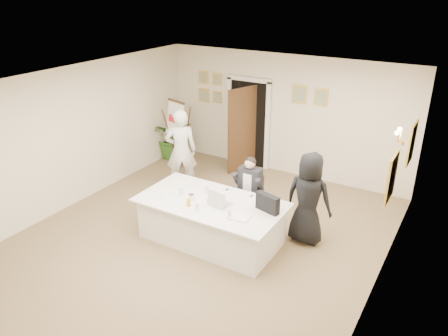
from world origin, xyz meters
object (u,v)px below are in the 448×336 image
laptop (220,196)px  steel_jug (191,197)px  oj_glass (189,203)px  flip_chart (179,137)px  paper_stack (239,217)px  seated_man (249,190)px  standing_man (181,151)px  laptop_bag (268,203)px  standing_woman (308,199)px  conference_table (211,221)px  potted_palm (173,135)px

laptop → steel_jug: size_ratio=3.38×
oj_glass → steel_jug: oj_glass is taller
flip_chart → paper_stack: (3.16, -2.65, 0.02)m
seated_man → oj_glass: 1.35m
oj_glass → flip_chart: bearing=129.1°
steel_jug → seated_man: bearing=61.4°
seated_man → flip_chart: bearing=139.5°
flip_chart → laptop: (2.63, -2.38, 0.15)m
standing_man → oj_glass: 2.25m
standing_man → steel_jug: bearing=94.9°
laptop_bag → laptop: bearing=-152.5°
paper_stack → flip_chart: bearing=140.0°
standing_woman → oj_glass: 2.06m
standing_woman → paper_stack: (-0.74, -1.11, -0.04)m
laptop → steel_jug: bearing=-154.7°
standing_man → standing_woman: size_ratio=1.09×
conference_table → laptop_bag: laptop_bag is taller
standing_woman → paper_stack: bearing=56.6°
paper_stack → steel_jug: size_ratio=3.01×
paper_stack → oj_glass: 0.94m
standing_woman → laptop_bag: size_ratio=3.87×
conference_table → paper_stack: size_ratio=7.65×
paper_stack → laptop: bearing=152.9°
steel_jug → conference_table: bearing=23.0°
conference_table → paper_stack: bearing=-19.8°
laptop_bag → standing_woman: bearing=70.5°
standing_woman → paper_stack: 1.33m
laptop_bag → oj_glass: size_ratio=3.32×
oj_glass → steel_jug: bearing=113.0°
seated_man → laptop_bag: (0.73, -0.72, 0.26)m
conference_table → seated_man: size_ratio=1.90×
standing_man → seated_man: bearing=129.5°
conference_table → seated_man: 0.99m
potted_palm → laptop_bag: size_ratio=2.72×
seated_man → paper_stack: 1.25m
seated_man → laptop: seated_man is taller
seated_man → flip_chart: flip_chart is taller
laptop_bag → oj_glass: 1.33m
flip_chart → standing_woman: (3.90, -1.54, 0.07)m
laptop_bag → steel_jug: bearing=-150.8°
laptop → paper_stack: 0.60m
oj_glass → paper_stack: bearing=5.1°
standing_man → laptop: 2.30m
standing_man → steel_jug: standing_man is taller
paper_stack → oj_glass: size_ratio=2.55×
potted_palm → laptop: (3.17, -2.84, 0.33)m
conference_table → steel_jug: steel_jug is taller
conference_table → laptop: bearing=4.7°
paper_stack → seated_man: bearing=111.0°
laptop_bag → steel_jug: (-1.30, -0.32, -0.10)m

